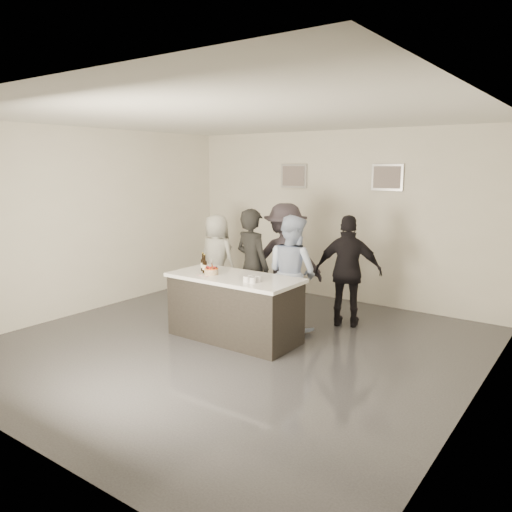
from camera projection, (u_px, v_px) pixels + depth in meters
name	position (u px, v px, depth m)	size (l,w,h in m)	color
floor	(235.00, 345.00, 6.76)	(6.00, 6.00, 0.00)	#3D3D42
ceiling	(233.00, 116.00, 6.22)	(6.00, 6.00, 0.00)	white
wall_back	(338.00, 216.00, 8.89)	(6.00, 0.04, 3.00)	silver
wall_front	(8.00, 276.00, 4.09)	(6.00, 0.04, 3.00)	silver
wall_left	(90.00, 221.00, 8.21)	(0.04, 6.00, 3.00)	silver
wall_right	(480.00, 260.00, 4.77)	(0.04, 6.00, 3.00)	silver
picture_left	(294.00, 176.00, 9.25)	(0.54, 0.04, 0.44)	#B2B2B7
picture_right	(387.00, 177.00, 8.22)	(0.54, 0.04, 0.44)	#B2B2B7
bar_counter	(234.00, 307.00, 6.93)	(1.86, 0.86, 0.90)	white
cake	(211.00, 272.00, 6.94)	(0.19, 0.19, 0.08)	#EB5818
beer_bottle_a	(203.00, 262.00, 7.15)	(0.07, 0.07, 0.26)	black
beer_bottle_b	(205.00, 264.00, 7.01)	(0.07, 0.07, 0.26)	black
tumbler_cluster	(252.00, 279.00, 6.49)	(0.19, 0.19, 0.08)	gold
candles	(202.00, 276.00, 6.85)	(0.24, 0.08, 0.01)	pink
person_main_black	(252.00, 267.00, 7.54)	(0.64, 0.42, 1.77)	black
person_main_blue	(292.00, 273.00, 7.30)	(0.82, 0.64, 1.70)	silver
person_guest_left	(217.00, 258.00, 8.84)	(0.76, 0.49, 1.55)	silver
person_guest_right	(348.00, 271.00, 7.43)	(0.98, 0.41, 1.68)	black
person_guest_back	(285.00, 261.00, 7.89)	(1.17, 0.67, 1.82)	#2C272E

